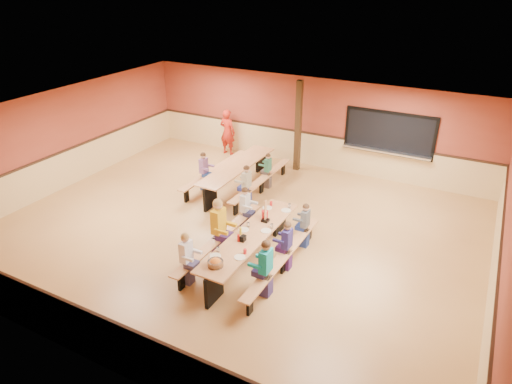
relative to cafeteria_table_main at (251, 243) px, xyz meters
The scene contains 23 objects.
ground 1.60m from the cafeteria_table_main, 133.18° to the left, with size 12.00×12.00×0.00m, color #A2713D.
room_envelope 1.52m from the cafeteria_table_main, 133.18° to the left, with size 12.04×10.04×3.02m.
kitchen_pass_through 6.34m from the cafeteria_table_main, 75.53° to the left, with size 2.78×0.28×1.38m.
structural_post 5.72m from the cafeteria_table_main, 102.65° to the left, with size 0.18×0.18×3.00m, color black.
cafeteria_table_main is the anchor object (origin of this frame).
cafeteria_table_second 4.06m from the cafeteria_table_main, 124.23° to the left, with size 1.91×3.70×0.74m.
seated_child_white_left 1.55m from the cafeteria_table_main, 122.25° to the right, with size 0.38×0.31×1.22m, color white, non-canonical shape.
seated_adult_yellow 0.85m from the cafeteria_table_main, behind, with size 0.47×0.39×1.42m, color gold, non-canonical shape.
seated_child_grey_left 1.48m from the cafeteria_table_main, 124.01° to the left, with size 0.36×0.29×1.19m, color silver, non-canonical shape.
seated_child_teal_right 1.21m from the cafeteria_table_main, 46.56° to the right, with size 0.41×0.33×1.29m, color #1197A4, non-canonical shape.
seated_child_navy_right 0.84m from the cafeteria_table_main, 11.28° to the left, with size 0.36×0.29×1.18m, color navy, non-canonical shape.
seated_child_char_right 1.47m from the cafeteria_table_main, 55.81° to the left, with size 0.34×0.27×1.14m, color #4B5055, non-canonical shape.
seated_child_purple_sec 4.15m from the cafeteria_table_main, 138.55° to the left, with size 0.36×0.29×1.19m, color #7E5187, non-canonical shape.
seated_child_green_sec 4.05m from the cafeteria_table_main, 111.09° to the left, with size 0.32×0.26×1.10m, color #2F6C51, non-canonical shape.
seated_child_tan_sec 2.84m from the cafeteria_table_main, 120.89° to the left, with size 0.37×0.30×1.21m, color #ADA78A, non-canonical shape.
standing_woman 6.95m from the cafeteria_table_main, 125.48° to the left, with size 0.60×0.40×1.66m, color #A61F13.
punch_pitcher 0.85m from the cafeteria_table_main, 92.82° to the left, with size 0.16×0.16×0.22m, color red.
chip_bowl 1.41m from the cafeteria_table_main, 92.00° to the right, with size 0.32×0.32×0.15m, color orange, non-canonical shape.
napkin_dispenser 0.42m from the cafeteria_table_main, 93.50° to the right, with size 0.10×0.14×0.13m, color black.
condiment_mustard 0.37m from the cafeteria_table_main, 154.98° to the right, with size 0.06×0.06×0.17m, color yellow.
condiment_ketchup 0.49m from the cafeteria_table_main, 105.32° to the right, with size 0.06×0.06×0.17m, color #B2140F.
table_paddle 0.77m from the cafeteria_table_main, 88.06° to the left, with size 0.16×0.16×0.56m.
place_settings 0.27m from the cafeteria_table_main, behind, with size 0.65×3.30×0.11m, color beige, non-canonical shape.
Camera 1 is at (5.26, -8.78, 6.12)m, focal length 32.00 mm.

